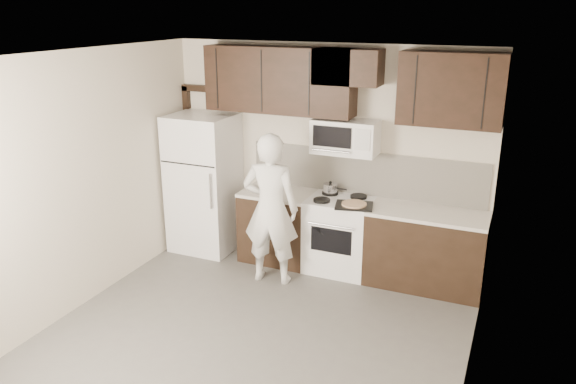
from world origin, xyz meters
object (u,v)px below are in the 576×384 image
Objects in this scene: refrigerator at (204,183)px; microwave at (345,137)px; person at (271,209)px; stove at (339,235)px.

microwave is at bearing 5.15° from refrigerator.
microwave is 0.43× the size of person.
refrigerator is (-1.85, -0.05, 0.44)m from stove.
refrigerator is (-1.85, -0.17, -0.75)m from microwave.
stove is 0.53× the size of person.
stove is at bearing 1.51° from refrigerator.
refrigerator is at bearing -178.49° from stove.
refrigerator is 1.01× the size of person.
person is at bearing -23.70° from refrigerator.
microwave is at bearing 90.10° from stove.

